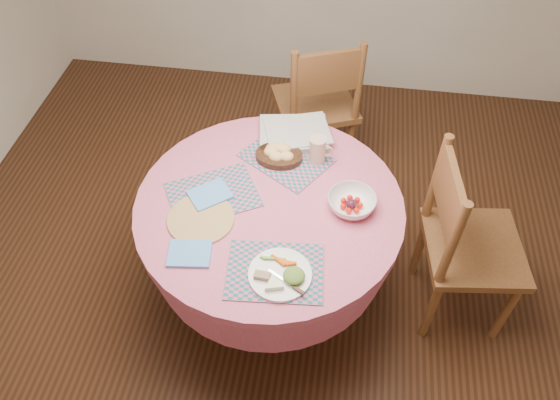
{
  "coord_description": "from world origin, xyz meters",
  "views": [
    {
      "loc": [
        0.29,
        -1.62,
        2.62
      ],
      "look_at": [
        0.05,
        0.0,
        0.78
      ],
      "focal_mm": 35.0,
      "sensor_mm": 36.0,
      "label": 1
    }
  ],
  "objects": [
    {
      "name": "ground",
      "position": [
        0.0,
        0.0,
        0.0
      ],
      "size": [
        4.0,
        4.0,
        0.0
      ],
      "primitive_type": "plane",
      "color": "#331C0F",
      "rests_on": "ground"
    },
    {
      "name": "room_envelope",
      "position": [
        0.0,
        0.0,
        1.71
      ],
      "size": [
        4.01,
        4.01,
        2.71
      ],
      "color": "silver",
      "rests_on": "ground"
    },
    {
      "name": "dining_table",
      "position": [
        0.0,
        0.0,
        0.56
      ],
      "size": [
        1.24,
        1.24,
        0.75
      ],
      "color": "#D36273",
      "rests_on": "ground"
    },
    {
      "name": "chair_right",
      "position": [
        0.93,
        0.07,
        0.54
      ],
      "size": [
        0.51,
        0.53,
        1.04
      ],
      "rotation": [
        0.0,
        0.0,
        1.69
      ],
      "color": "brown",
      "rests_on": "ground"
    },
    {
      "name": "chair_back",
      "position": [
        0.13,
        1.04,
        0.53
      ],
      "size": [
        0.6,
        0.59,
        1.01
      ],
      "rotation": [
        0.0,
        0.0,
        3.52
      ],
      "color": "brown",
      "rests_on": "ground"
    },
    {
      "name": "placemat_front",
      "position": [
        0.08,
        -0.37,
        0.75
      ],
      "size": [
        0.42,
        0.33,
        0.01
      ],
      "primitive_type": "cube",
      "rotation": [
        0.0,
        0.0,
        0.08
      ],
      "color": "#126963",
      "rests_on": "dining_table"
    },
    {
      "name": "placemat_left",
      "position": [
        -0.27,
        0.01,
        0.75
      ],
      "size": [
        0.5,
        0.46,
        0.01
      ],
      "primitive_type": "cube",
      "rotation": [
        0.0,
        0.0,
        0.51
      ],
      "color": "#126963",
      "rests_on": "dining_table"
    },
    {
      "name": "placemat_back",
      "position": [
        0.04,
        0.3,
        0.75
      ],
      "size": [
        0.5,
        0.47,
        0.01
      ],
      "primitive_type": "cube",
      "rotation": [
        0.0,
        0.0,
        -0.57
      ],
      "color": "#126963",
      "rests_on": "dining_table"
    },
    {
      "name": "wicker_trivet",
      "position": [
        -0.29,
        -0.14,
        0.76
      ],
      "size": [
        0.3,
        0.3,
        0.01
      ],
      "primitive_type": "cylinder",
      "color": "#A08545",
      "rests_on": "dining_table"
    },
    {
      "name": "napkin_near",
      "position": [
        -0.29,
        -0.34,
        0.76
      ],
      "size": [
        0.2,
        0.16,
        0.01
      ],
      "primitive_type": "cube",
      "rotation": [
        0.0,
        0.0,
        0.12
      ],
      "color": "#5895E2",
      "rests_on": "dining_table"
    },
    {
      "name": "napkin_far",
      "position": [
        -0.28,
        -0.0,
        0.76
      ],
      "size": [
        0.23,
        0.22,
        0.01
      ],
      "primitive_type": "cube",
      "rotation": [
        0.0,
        0.0,
        0.67
      ],
      "color": "#5895E2",
      "rests_on": "placemat_left"
    },
    {
      "name": "dinner_plate",
      "position": [
        0.11,
        -0.39,
        0.77
      ],
      "size": [
        0.26,
        0.26,
        0.05
      ],
      "rotation": [
        0.0,
        0.0,
        -0.08
      ],
      "color": "white",
      "rests_on": "placemat_front"
    },
    {
      "name": "bread_bowl",
      "position": [
        0.0,
        0.29,
        0.79
      ],
      "size": [
        0.23,
        0.23,
        0.08
      ],
      "color": "black",
      "rests_on": "placemat_back"
    },
    {
      "name": "latte_mug",
      "position": [
        0.19,
        0.31,
        0.83
      ],
      "size": [
        0.12,
        0.08,
        0.14
      ],
      "color": "#D5B192",
      "rests_on": "placemat_back"
    },
    {
      "name": "fruit_bowl",
      "position": [
        0.37,
        0.03,
        0.78
      ],
      "size": [
        0.23,
        0.23,
        0.07
      ],
      "rotation": [
        0.0,
        0.0,
        0.03
      ],
      "color": "white",
      "rests_on": "dining_table"
    },
    {
      "name": "newspaper_stack",
      "position": [
        0.05,
        0.46,
        0.78
      ],
      "size": [
        0.4,
        0.34,
        0.04
      ],
      "rotation": [
        0.0,
        0.0,
        0.17
      ],
      "color": "silver",
      "rests_on": "dining_table"
    }
  ]
}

